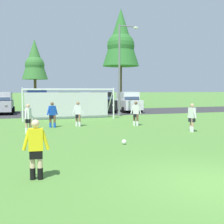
{
  "coord_description": "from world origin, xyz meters",
  "views": [
    {
      "loc": [
        -4.77,
        -6.09,
        2.44
      ],
      "look_at": [
        0.53,
        9.51,
        1.15
      ],
      "focal_mm": 46.2,
      "sensor_mm": 36.0,
      "label": 1
    }
  ],
  "objects_px": {
    "player_winger_right": "(28,118)",
    "player_trailing_back": "(52,115)",
    "player_defender_far": "(78,114)",
    "parked_car_slot_center": "(102,102)",
    "soccer_ball": "(124,142)",
    "parked_car_slot_left": "(36,100)",
    "parked_car_slot_center_right": "(128,102)",
    "parked_car_slot_far_left": "(3,103)",
    "player_winger_left": "(136,114)",
    "street_lamp": "(121,69)",
    "referee": "(36,150)",
    "soccer_goal": "(69,103)",
    "player_striker_near": "(192,118)",
    "parked_car_slot_center_left": "(70,102)"
  },
  "relations": [
    {
      "from": "parked_car_slot_center",
      "to": "parked_car_slot_far_left",
      "type": "bearing_deg",
      "value": 173.04
    },
    {
      "from": "player_winger_right",
      "to": "player_trailing_back",
      "type": "distance_m",
      "value": 2.51
    },
    {
      "from": "parked_car_slot_left",
      "to": "parked_car_slot_center_right",
      "type": "height_order",
      "value": "parked_car_slot_left"
    },
    {
      "from": "referee",
      "to": "player_striker_near",
      "type": "xyz_separation_m",
      "value": [
        9.11,
        6.18,
        0.0
      ]
    },
    {
      "from": "soccer_goal",
      "to": "parked_car_slot_far_left",
      "type": "distance_m",
      "value": 9.04
    },
    {
      "from": "soccer_goal",
      "to": "player_striker_near",
      "type": "distance_m",
      "value": 10.89
    },
    {
      "from": "player_striker_near",
      "to": "soccer_ball",
      "type": "bearing_deg",
      "value": -155.79
    },
    {
      "from": "parked_car_slot_left",
      "to": "parked_car_slot_center_left",
      "type": "xyz_separation_m",
      "value": [
        3.49,
        0.17,
        -0.23
      ]
    },
    {
      "from": "parked_car_slot_center_right",
      "to": "soccer_goal",
      "type": "bearing_deg",
      "value": -143.07
    },
    {
      "from": "player_trailing_back",
      "to": "parked_car_slot_far_left",
      "type": "relative_size",
      "value": 0.35
    },
    {
      "from": "player_striker_near",
      "to": "player_winger_left",
      "type": "height_order",
      "value": "same"
    },
    {
      "from": "player_defender_far",
      "to": "parked_car_slot_center_right",
      "type": "xyz_separation_m",
      "value": [
        7.77,
        10.52,
        0.29
      ]
    },
    {
      "from": "soccer_goal",
      "to": "player_defender_far",
      "type": "distance_m",
      "value": 4.9
    },
    {
      "from": "parked_car_slot_center_right",
      "to": "parked_car_slot_far_left",
      "type": "bearing_deg",
      "value": 172.71
    },
    {
      "from": "referee",
      "to": "street_lamp",
      "type": "bearing_deg",
      "value": 62.52
    },
    {
      "from": "soccer_ball",
      "to": "player_defender_far",
      "type": "height_order",
      "value": "player_defender_far"
    },
    {
      "from": "player_winger_right",
      "to": "parked_car_slot_center",
      "type": "bearing_deg",
      "value": 57.6
    },
    {
      "from": "soccer_ball",
      "to": "parked_car_slot_left",
      "type": "bearing_deg",
      "value": 97.41
    },
    {
      "from": "player_winger_right",
      "to": "player_trailing_back",
      "type": "relative_size",
      "value": 1.0
    },
    {
      "from": "player_defender_far",
      "to": "parked_car_slot_center",
      "type": "relative_size",
      "value": 0.35
    },
    {
      "from": "player_trailing_back",
      "to": "parked_car_slot_left",
      "type": "height_order",
      "value": "parked_car_slot_left"
    },
    {
      "from": "street_lamp",
      "to": "referee",
      "type": "bearing_deg",
      "value": -117.48
    },
    {
      "from": "player_striker_near",
      "to": "player_winger_right",
      "type": "distance_m",
      "value": 9.28
    },
    {
      "from": "player_striker_near",
      "to": "player_winger_right",
      "type": "xyz_separation_m",
      "value": [
        -8.92,
        2.55,
        0.0
      ]
    },
    {
      "from": "parked_car_slot_far_left",
      "to": "player_striker_near",
      "type": "bearing_deg",
      "value": -57.26
    },
    {
      "from": "parked_car_slot_far_left",
      "to": "parked_car_slot_center_right",
      "type": "height_order",
      "value": "same"
    },
    {
      "from": "player_defender_far",
      "to": "player_trailing_back",
      "type": "distance_m",
      "value": 1.68
    },
    {
      "from": "player_defender_far",
      "to": "parked_car_slot_center_left",
      "type": "height_order",
      "value": "parked_car_slot_center_left"
    },
    {
      "from": "player_defender_far",
      "to": "player_trailing_back",
      "type": "relative_size",
      "value": 1.0
    },
    {
      "from": "parked_car_slot_left",
      "to": "player_striker_near",
      "type": "bearing_deg",
      "value": -65.56
    },
    {
      "from": "parked_car_slot_left",
      "to": "parked_car_slot_center",
      "type": "distance_m",
      "value": 6.86
    },
    {
      "from": "parked_car_slot_left",
      "to": "parked_car_slot_center",
      "type": "xyz_separation_m",
      "value": [
        6.78,
        -0.99,
        -0.23
      ]
    },
    {
      "from": "soccer_goal",
      "to": "player_trailing_back",
      "type": "relative_size",
      "value": 4.56
    },
    {
      "from": "player_winger_left",
      "to": "parked_car_slot_center",
      "type": "xyz_separation_m",
      "value": [
        1.21,
        11.86,
        0.29
      ]
    },
    {
      "from": "soccer_ball",
      "to": "street_lamp",
      "type": "height_order",
      "value": "street_lamp"
    },
    {
      "from": "player_defender_far",
      "to": "parked_car_slot_far_left",
      "type": "distance_m",
      "value": 13.19
    },
    {
      "from": "soccer_ball",
      "to": "player_winger_right",
      "type": "xyz_separation_m",
      "value": [
        -3.87,
        4.82,
        0.71
      ]
    },
    {
      "from": "player_defender_far",
      "to": "parked_car_slot_center",
      "type": "xyz_separation_m",
      "value": [
        4.96,
        10.94,
        0.29
      ]
    },
    {
      "from": "referee",
      "to": "player_defender_far",
      "type": "xyz_separation_m",
      "value": [
        3.44,
        10.73,
        0.0
      ]
    },
    {
      "from": "player_trailing_back",
      "to": "parked_car_slot_center_right",
      "type": "xyz_separation_m",
      "value": [
        9.45,
        10.57,
        0.29
      ]
    },
    {
      "from": "soccer_goal",
      "to": "player_trailing_back",
      "type": "distance_m",
      "value": 5.31
    },
    {
      "from": "soccer_ball",
      "to": "parked_car_slot_center_right",
      "type": "xyz_separation_m",
      "value": [
        7.15,
        17.35,
        1.0
      ]
    },
    {
      "from": "soccer_ball",
      "to": "parked_car_slot_far_left",
      "type": "xyz_separation_m",
      "value": [
        -5.7,
        18.99,
        1.0
      ]
    },
    {
      "from": "soccer_ball",
      "to": "parked_car_slot_center_right",
      "type": "bearing_deg",
      "value": 67.6
    },
    {
      "from": "player_winger_left",
      "to": "parked_car_slot_far_left",
      "type": "height_order",
      "value": "parked_car_slot_far_left"
    },
    {
      "from": "player_winger_right",
      "to": "parked_car_slot_center_right",
      "type": "height_order",
      "value": "parked_car_slot_center_right"
    },
    {
      "from": "player_trailing_back",
      "to": "parked_car_slot_center_left",
      "type": "height_order",
      "value": "parked_car_slot_center_left"
    },
    {
      "from": "player_winger_right",
      "to": "parked_car_slot_center",
      "type": "height_order",
      "value": "parked_car_slot_center"
    },
    {
      "from": "referee",
      "to": "parked_car_slot_far_left",
      "type": "height_order",
      "value": "parked_car_slot_far_left"
    },
    {
      "from": "soccer_ball",
      "to": "player_striker_near",
      "type": "bearing_deg",
      "value": 24.21
    }
  ]
}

